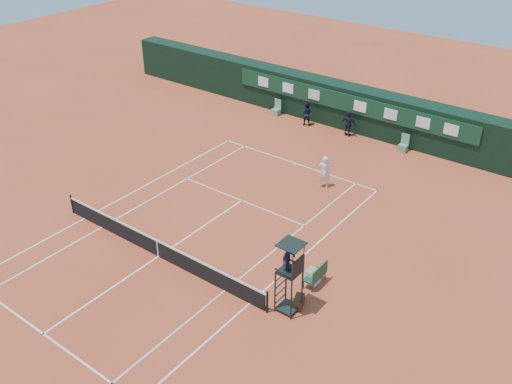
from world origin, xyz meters
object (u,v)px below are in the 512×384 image
umpire_chair (289,263)px  cooler (313,276)px  player_bench (317,274)px  tennis_net (158,248)px  player (324,172)px

umpire_chair → cooler: (-0.13, 2.16, -2.13)m
player_bench → tennis_net: bearing=-158.8°
cooler → player: bearing=118.0°
tennis_net → player_bench: (7.10, 2.76, 0.09)m
player_bench → cooler: (-0.24, 0.04, -0.27)m
umpire_chair → player: size_ratio=1.76×
tennis_net → player: bearing=75.1°
tennis_net → player: player is taller
cooler → player_bench: bearing=-10.4°
umpire_chair → player: bearing=113.2°
player → umpire_chair: bearing=85.6°
umpire_chair → player: (-4.21, 9.82, -1.48)m
umpire_chair → cooler: umpire_chair is taller
tennis_net → cooler: (6.86, 2.80, -0.18)m
tennis_net → umpire_chair: 7.29m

